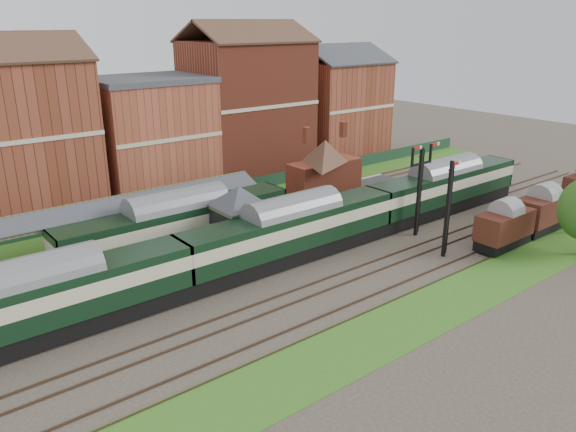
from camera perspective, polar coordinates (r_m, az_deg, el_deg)
ground at (r=45.33m, az=0.66°, el=-4.48°), size 160.00×160.00×0.00m
grass_back at (r=57.76m, az=-9.43°, el=0.61°), size 90.00×4.50×0.06m
grass_front at (r=37.78m, az=12.43°, el=-10.08°), size 90.00×5.00×0.06m
fence at (r=59.22m, az=-10.43°, el=1.76°), size 90.00×0.12×1.50m
platform at (r=50.19m, az=-10.88°, el=-1.81°), size 55.00×3.40×1.00m
signal_box at (r=44.93m, az=-4.92°, el=-0.39°), size 5.40×5.40×6.00m
brick_hut at (r=50.19m, az=2.74°, el=-0.62°), size 3.20×2.64×2.94m
station_building at (r=58.49m, az=3.75°, el=5.08°), size 8.10×8.10×5.90m
canopy at (r=46.60m, az=-17.70°, el=1.27°), size 26.00×3.89×4.08m
semaphore_bracket at (r=50.30m, az=13.22°, el=3.04°), size 3.60×0.25×8.18m
semaphore_siding at (r=46.33m, az=15.93°, el=0.79°), size 1.23×0.25×8.00m
town_backdrop at (r=63.78m, az=-13.96°, el=8.55°), size 69.00×10.00×16.00m
dmu_train at (r=44.21m, az=0.46°, el=-1.44°), size 58.50×3.07×4.49m
platform_railcar at (r=45.96m, az=-11.11°, el=-0.95°), size 19.83×3.12×4.57m
goods_van_a at (r=50.34m, az=21.12°, el=-1.01°), size 5.53×2.39×3.35m
goods_van_b at (r=55.58m, az=24.45°, el=0.49°), size 5.80×2.51×3.52m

